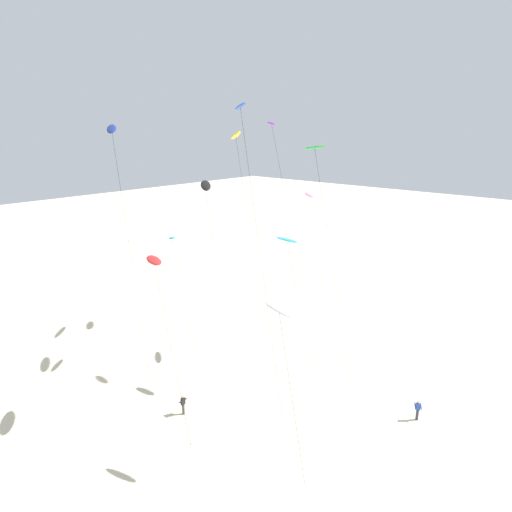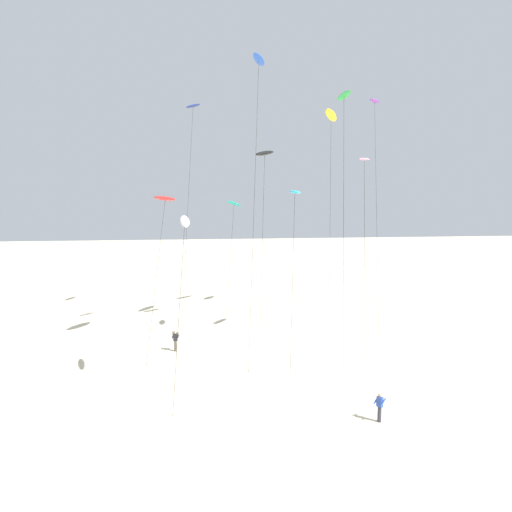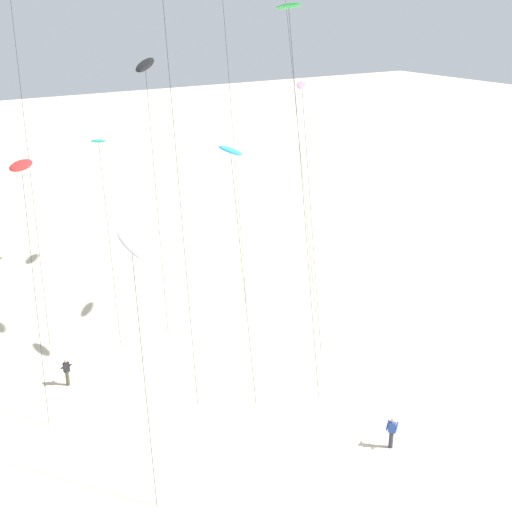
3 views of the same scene
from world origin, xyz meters
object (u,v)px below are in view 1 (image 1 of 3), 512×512
(kite_cyan, at_px, (287,242))
(kite_pink, at_px, (310,198))
(kite_white, at_px, (279,311))
(kite_teal, at_px, (172,240))
(kite_black, at_px, (206,186))
(kite_yellow, at_px, (236,137))
(kite_navy, at_px, (112,132))
(kite_flyer_nearest, at_px, (418,410))
(kite_green, at_px, (316,154))
(kite_purple, at_px, (272,126))
(kite_red, at_px, (154,261))
(kite_flyer_middle, at_px, (183,404))
(kite_blue, at_px, (241,113))

(kite_cyan, bearing_deg, kite_pink, 20.75)
(kite_white, bearing_deg, kite_teal, 74.23)
(kite_black, relative_size, kite_yellow, 0.80)
(kite_navy, bearing_deg, kite_pink, -37.16)
(kite_white, bearing_deg, kite_yellow, 50.51)
(kite_navy, relative_size, kite_flyer_nearest, 13.44)
(kite_green, bearing_deg, kite_cyan, -178.51)
(kite_green, xyz_separation_m, kite_purple, (6.78, 10.47, 2.25))
(kite_black, xyz_separation_m, kite_purple, (11.45, 1.71, 5.30))
(kite_yellow, xyz_separation_m, kite_pink, (-0.12, -9.74, -5.45))
(kite_green, xyz_separation_m, kite_red, (-13.79, 4.53, -7.32))
(kite_black, distance_m, kite_flyer_middle, 19.00)
(kite_navy, xyz_separation_m, kite_black, (6.60, -4.15, -4.78))
(kite_teal, relative_size, kite_red, 0.97)
(kite_cyan, relative_size, kite_flyer_nearest, 7.95)
(kite_purple, distance_m, kite_flyer_nearest, 31.55)
(kite_green, bearing_deg, kite_pink, 41.32)
(kite_blue, bearing_deg, kite_flyer_middle, 179.97)
(kite_white, relative_size, kite_yellow, 0.53)
(kite_cyan, xyz_separation_m, kite_flyer_middle, (-9.33, 2.90, -12.00))
(kite_navy, relative_size, kite_yellow, 1.03)
(kite_cyan, bearing_deg, kite_white, -144.70)
(kite_purple, xyz_separation_m, kite_flyer_middle, (-19.89, -7.67, -21.24))
(kite_teal, bearing_deg, kite_navy, 147.95)
(kite_yellow, height_order, kite_flyer_nearest, kite_yellow)
(kite_black, relative_size, kite_green, 0.84)
(kite_black, xyz_separation_m, kite_green, (4.67, -8.76, 3.05))
(kite_purple, distance_m, kite_red, 23.44)
(kite_navy, xyz_separation_m, kite_teal, (3.83, -2.40, -9.58))
(kite_flyer_nearest, bearing_deg, kite_white, 153.22)
(kite_navy, bearing_deg, kite_yellow, -3.38)
(kite_black, relative_size, kite_white, 1.50)
(kite_teal, bearing_deg, kite_black, -32.33)
(kite_white, height_order, kite_flyer_middle, kite_white)
(kite_purple, bearing_deg, kite_flyer_middle, -158.91)
(kite_black, height_order, kite_flyer_nearest, kite_black)
(kite_flyer_nearest, height_order, kite_flyer_middle, same)
(kite_green, bearing_deg, kite_teal, 125.28)
(kite_blue, bearing_deg, kite_cyan, -50.74)
(kite_purple, height_order, kite_flyer_nearest, kite_purple)
(kite_navy, bearing_deg, kite_black, -32.17)
(kite_yellow, distance_m, kite_flyer_nearest, 31.22)
(kite_yellow, distance_m, kite_flyer_middle, 27.32)
(kite_white, distance_m, kite_flyer_middle, 13.42)
(kite_white, bearing_deg, kite_pink, 29.43)
(kite_black, bearing_deg, kite_cyan, -84.30)
(kite_teal, bearing_deg, kite_flyer_nearest, -74.63)
(kite_black, height_order, kite_yellow, kite_yellow)
(kite_black, bearing_deg, kite_red, -155.12)
(kite_teal, distance_m, kite_pink, 13.48)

